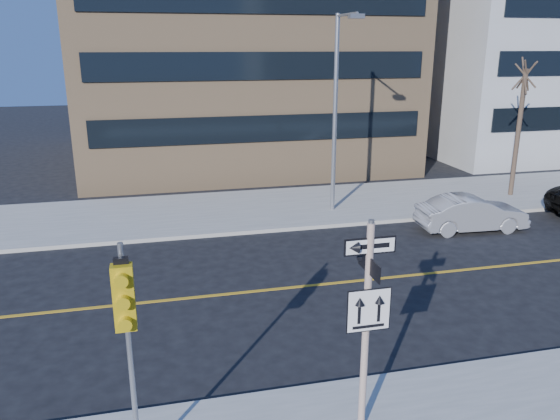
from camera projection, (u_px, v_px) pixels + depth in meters
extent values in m
plane|color=black|center=(320.00, 361.00, 12.53)|extent=(120.00, 120.00, 0.00)
cylinder|color=white|center=(366.00, 331.00, 9.57)|extent=(0.13, 0.13, 4.00)
cylinder|color=gray|center=(371.00, 221.00, 8.98)|extent=(0.10, 0.10, 0.06)
cube|color=black|center=(370.00, 246.00, 9.11)|extent=(0.92, 0.03, 0.30)
cube|color=black|center=(369.00, 265.00, 9.21)|extent=(0.03, 0.92, 0.30)
cube|color=white|center=(369.00, 310.00, 9.36)|extent=(0.80, 0.03, 0.80)
cylinder|color=gray|center=(131.00, 361.00, 8.69)|extent=(0.09, 0.09, 4.00)
cube|color=gold|center=(124.00, 298.00, 8.15)|extent=(0.32, 0.22, 1.05)
sphere|color=#8C0705|center=(122.00, 279.00, 7.94)|extent=(0.17, 0.17, 0.17)
sphere|color=black|center=(124.00, 301.00, 8.04)|extent=(0.17, 0.17, 0.17)
sphere|color=black|center=(126.00, 322.00, 8.14)|extent=(0.17, 0.17, 0.17)
imported|color=gray|center=(472.00, 213.00, 21.18)|extent=(1.72, 4.28, 1.38)
cylinder|color=gray|center=(335.00, 116.00, 22.45)|extent=(0.18, 0.18, 8.00)
cylinder|color=gray|center=(347.00, 15.00, 20.38)|extent=(0.10, 2.20, 0.10)
cube|color=gray|center=(356.00, 16.00, 19.48)|extent=(0.55, 0.30, 0.16)
cylinder|color=#3C2F23|center=(518.00, 134.00, 25.04)|extent=(0.22, 0.22, 5.80)
cube|color=tan|center=(233.00, 10.00, 33.62)|extent=(18.00, 18.00, 18.00)
cube|color=#A2A5A8|center=(548.00, 37.00, 38.01)|extent=(20.00, 16.00, 15.00)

